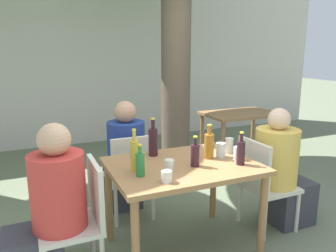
{
  "coord_description": "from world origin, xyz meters",
  "views": [
    {
      "loc": [
        -1.11,
        -2.27,
        1.66
      ],
      "look_at": [
        0.0,
        0.3,
        1.02
      ],
      "focal_mm": 35.0,
      "sensor_mm": 36.0,
      "label": 1
    }
  ],
  "objects_px": {
    "patio_chair_0": "(81,214)",
    "drinking_glass_4": "(221,150)",
    "amber_bottle_0": "(209,145)",
    "wine_bottle_5": "(153,141)",
    "dining_table_front": "(183,175)",
    "person_seated_1": "(281,173)",
    "patio_chair_1": "(262,180)",
    "person_seated_0": "(48,214)",
    "drinking_glass_3": "(166,176)",
    "oil_cruet_1": "(135,155)",
    "drinking_glass_0": "(238,153)",
    "green_bottle_4": "(140,164)",
    "person_seated_2": "(125,161)",
    "drinking_glass_2": "(229,145)",
    "wine_bottle_2": "(195,155)",
    "dining_table_back": "(240,120)",
    "wine_bottle_3": "(241,152)",
    "patio_chair_2": "(131,173)",
    "drinking_glass_1": "(169,165)"
  },
  "relations": [
    {
      "from": "patio_chair_0",
      "to": "drinking_glass_4",
      "type": "bearing_deg",
      "value": 91.07
    },
    {
      "from": "drinking_glass_4",
      "to": "amber_bottle_0",
      "type": "bearing_deg",
      "value": 171.47
    },
    {
      "from": "wine_bottle_5",
      "to": "dining_table_front",
      "type": "bearing_deg",
      "value": -64.01
    },
    {
      "from": "amber_bottle_0",
      "to": "drinking_glass_4",
      "type": "distance_m",
      "value": 0.12
    },
    {
      "from": "wine_bottle_5",
      "to": "person_seated_1",
      "type": "bearing_deg",
      "value": -13.84
    },
    {
      "from": "patio_chair_1",
      "to": "person_seated_0",
      "type": "bearing_deg",
      "value": 90.0
    },
    {
      "from": "drinking_glass_3",
      "to": "oil_cruet_1",
      "type": "bearing_deg",
      "value": 114.98
    },
    {
      "from": "oil_cruet_1",
      "to": "drinking_glass_0",
      "type": "height_order",
      "value": "oil_cruet_1"
    },
    {
      "from": "wine_bottle_5",
      "to": "drinking_glass_0",
      "type": "relative_size",
      "value": 3.02
    },
    {
      "from": "person_seated_1",
      "to": "green_bottle_4",
      "type": "bearing_deg",
      "value": 94.75
    },
    {
      "from": "amber_bottle_0",
      "to": "person_seated_2",
      "type": "bearing_deg",
      "value": 120.36
    },
    {
      "from": "amber_bottle_0",
      "to": "drinking_glass_2",
      "type": "height_order",
      "value": "amber_bottle_0"
    },
    {
      "from": "wine_bottle_5",
      "to": "drinking_glass_3",
      "type": "relative_size",
      "value": 4.05
    },
    {
      "from": "person_seated_2",
      "to": "wine_bottle_2",
      "type": "height_order",
      "value": "person_seated_2"
    },
    {
      "from": "dining_table_back",
      "to": "drinking_glass_0",
      "type": "xyz_separation_m",
      "value": [
        -1.31,
        -1.78,
        0.17
      ]
    },
    {
      "from": "dining_table_front",
      "to": "dining_table_back",
      "type": "height_order",
      "value": "same"
    },
    {
      "from": "patio_chair_1",
      "to": "green_bottle_4",
      "type": "height_order",
      "value": "green_bottle_4"
    },
    {
      "from": "wine_bottle_2",
      "to": "oil_cruet_1",
      "type": "bearing_deg",
      "value": 169.77
    },
    {
      "from": "patio_chair_1",
      "to": "wine_bottle_3",
      "type": "xyz_separation_m",
      "value": [
        -0.41,
        -0.2,
        0.38
      ]
    },
    {
      "from": "person_seated_2",
      "to": "wine_bottle_3",
      "type": "bearing_deg",
      "value": 120.71
    },
    {
      "from": "wine_bottle_2",
      "to": "wine_bottle_5",
      "type": "distance_m",
      "value": 0.44
    },
    {
      "from": "patio_chair_1",
      "to": "person_seated_2",
      "type": "xyz_separation_m",
      "value": [
        -1.06,
        0.9,
        0.04
      ]
    },
    {
      "from": "drinking_glass_2",
      "to": "oil_cruet_1",
      "type": "bearing_deg",
      "value": -172.53
    },
    {
      "from": "person_seated_1",
      "to": "wine_bottle_3",
      "type": "bearing_deg",
      "value": 107.82
    },
    {
      "from": "person_seated_1",
      "to": "oil_cruet_1",
      "type": "relative_size",
      "value": 3.53
    },
    {
      "from": "wine_bottle_2",
      "to": "drinking_glass_3",
      "type": "bearing_deg",
      "value": -148.15
    },
    {
      "from": "person_seated_1",
      "to": "amber_bottle_0",
      "type": "bearing_deg",
      "value": 87.17
    },
    {
      "from": "person_seated_1",
      "to": "wine_bottle_5",
      "type": "xyz_separation_m",
      "value": [
        -1.19,
        0.29,
        0.37
      ]
    },
    {
      "from": "wine_bottle_3",
      "to": "drinking_glass_3",
      "type": "height_order",
      "value": "wine_bottle_3"
    },
    {
      "from": "wine_bottle_2",
      "to": "drinking_glass_2",
      "type": "xyz_separation_m",
      "value": [
        0.46,
        0.21,
        -0.03
      ]
    },
    {
      "from": "patio_chair_2",
      "to": "person_seated_2",
      "type": "relative_size",
      "value": 0.74
    },
    {
      "from": "person_seated_0",
      "to": "oil_cruet_1",
      "type": "distance_m",
      "value": 0.74
    },
    {
      "from": "person_seated_1",
      "to": "drinking_glass_1",
      "type": "distance_m",
      "value": 1.25
    },
    {
      "from": "drinking_glass_0",
      "to": "drinking_glass_1",
      "type": "bearing_deg",
      "value": -178.68
    },
    {
      "from": "patio_chair_0",
      "to": "drinking_glass_1",
      "type": "bearing_deg",
      "value": 80.94
    },
    {
      "from": "person_seated_2",
      "to": "wine_bottle_5",
      "type": "distance_m",
      "value": 0.71
    },
    {
      "from": "drinking_glass_2",
      "to": "dining_table_front",
      "type": "bearing_deg",
      "value": -167.68
    },
    {
      "from": "person_seated_0",
      "to": "person_seated_1",
      "type": "height_order",
      "value": "person_seated_0"
    },
    {
      "from": "person_seated_2",
      "to": "green_bottle_4",
      "type": "relative_size",
      "value": 4.9
    },
    {
      "from": "dining_table_front",
      "to": "amber_bottle_0",
      "type": "distance_m",
      "value": 0.34
    },
    {
      "from": "patio_chair_2",
      "to": "drinking_glass_2",
      "type": "relative_size",
      "value": 6.78
    },
    {
      "from": "wine_bottle_2",
      "to": "patio_chair_2",
      "type": "bearing_deg",
      "value": 111.45
    },
    {
      "from": "person_seated_2",
      "to": "patio_chair_0",
      "type": "bearing_deg",
      "value": 56.8
    },
    {
      "from": "dining_table_back",
      "to": "amber_bottle_0",
      "type": "relative_size",
      "value": 3.68
    },
    {
      "from": "drinking_glass_3",
      "to": "drinking_glass_4",
      "type": "height_order",
      "value": "drinking_glass_4"
    },
    {
      "from": "oil_cruet_1",
      "to": "wine_bottle_5",
      "type": "bearing_deg",
      "value": 48.81
    },
    {
      "from": "dining_table_back",
      "to": "drinking_glass_3",
      "type": "distance_m",
      "value": 2.86
    },
    {
      "from": "wine_bottle_3",
      "to": "dining_table_front",
      "type": "bearing_deg",
      "value": 153.96
    },
    {
      "from": "dining_table_front",
      "to": "patio_chair_1",
      "type": "xyz_separation_m",
      "value": [
        0.82,
        0.0,
        -0.18
      ]
    },
    {
      "from": "patio_chair_2",
      "to": "wine_bottle_2",
      "type": "distance_m",
      "value": 0.9
    }
  ]
}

